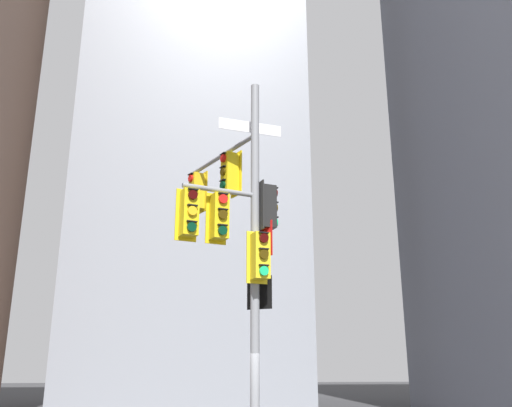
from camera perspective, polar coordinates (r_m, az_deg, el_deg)
The scene contains 2 objects.
building_mid_block at distance 37.72m, azimuth -6.10°, elevation 13.69°, with size 12.45×12.45×42.37m, color #9399A3.
signal_pole_assembly at distance 12.41m, azimuth -2.30°, elevation -2.16°, with size 2.44×3.74×8.74m.
Camera 1 is at (-1.12, -11.68, 2.30)m, focal length 38.02 mm.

